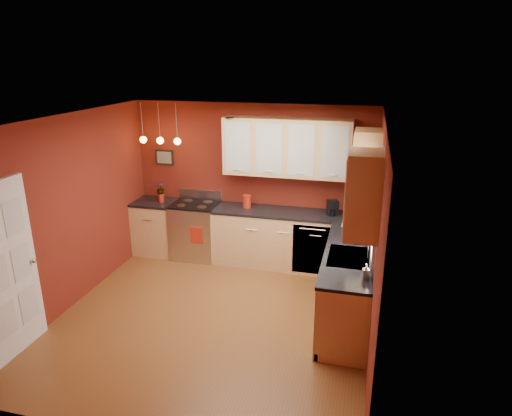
% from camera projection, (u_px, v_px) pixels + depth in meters
% --- Properties ---
extents(floor, '(4.20, 4.20, 0.00)m').
position_uv_depth(floor, '(213.00, 317.00, 6.06)').
color(floor, brown).
rests_on(floor, ground).
extents(ceiling, '(4.00, 4.20, 0.02)m').
position_uv_depth(ceiling, '(206.00, 120.00, 5.24)').
color(ceiling, white).
rests_on(ceiling, wall_back).
extents(wall_back, '(4.00, 0.02, 2.60)m').
position_uv_depth(wall_back, '(252.00, 183.00, 7.58)').
color(wall_back, maroon).
rests_on(wall_back, floor).
extents(wall_front, '(4.00, 0.02, 2.60)m').
position_uv_depth(wall_front, '(123.00, 314.00, 3.72)').
color(wall_front, maroon).
rests_on(wall_front, floor).
extents(wall_left, '(0.02, 4.20, 2.60)m').
position_uv_depth(wall_left, '(69.00, 213.00, 6.11)').
color(wall_left, maroon).
rests_on(wall_left, floor).
extents(wall_right, '(0.02, 4.20, 2.60)m').
position_uv_depth(wall_right, '(376.00, 241.00, 5.19)').
color(wall_right, maroon).
rests_on(wall_right, floor).
extents(base_cabinets_back_left, '(0.70, 0.60, 0.90)m').
position_uv_depth(base_cabinets_back_left, '(157.00, 228.00, 7.96)').
color(base_cabinets_back_left, '#E8B27C').
rests_on(base_cabinets_back_left, floor).
extents(base_cabinets_back_right, '(2.54, 0.60, 0.90)m').
position_uv_depth(base_cabinets_back_right, '(291.00, 241.00, 7.41)').
color(base_cabinets_back_right, '#E8B27C').
rests_on(base_cabinets_back_right, floor).
extents(base_cabinets_right, '(0.60, 2.10, 0.90)m').
position_uv_depth(base_cabinets_right, '(347.00, 286.00, 5.94)').
color(base_cabinets_right, '#E8B27C').
rests_on(base_cabinets_right, floor).
extents(counter_back_left, '(0.70, 0.62, 0.04)m').
position_uv_depth(counter_back_left, '(155.00, 202.00, 7.81)').
color(counter_back_left, black).
rests_on(counter_back_left, base_cabinets_back_left).
extents(counter_back_right, '(2.54, 0.62, 0.04)m').
position_uv_depth(counter_back_right, '(292.00, 213.00, 7.26)').
color(counter_back_right, black).
rests_on(counter_back_right, base_cabinets_back_right).
extents(counter_right, '(0.62, 2.10, 0.04)m').
position_uv_depth(counter_right, '(349.00, 253.00, 5.79)').
color(counter_right, black).
rests_on(counter_right, base_cabinets_right).
extents(gas_range, '(0.76, 0.64, 1.11)m').
position_uv_depth(gas_range, '(196.00, 230.00, 7.78)').
color(gas_range, silver).
rests_on(gas_range, floor).
extents(dishwasher_front, '(0.60, 0.02, 0.80)m').
position_uv_depth(dishwasher_front, '(312.00, 250.00, 7.06)').
color(dishwasher_front, silver).
rests_on(dishwasher_front, base_cabinets_back_right).
extents(sink, '(0.50, 0.70, 0.33)m').
position_uv_depth(sink, '(349.00, 258.00, 5.66)').
color(sink, gray).
rests_on(sink, counter_right).
extents(window, '(0.06, 1.02, 1.22)m').
position_uv_depth(window, '(377.00, 201.00, 5.35)').
color(window, white).
rests_on(window, wall_right).
extents(door_left_wall, '(0.12, 0.82, 2.05)m').
position_uv_depth(door_left_wall, '(8.00, 271.00, 5.09)').
color(door_left_wall, white).
rests_on(door_left_wall, floor).
extents(upper_cabinets_back, '(2.00, 0.35, 0.90)m').
position_uv_depth(upper_cabinets_back, '(287.00, 148.00, 7.08)').
color(upper_cabinets_back, '#E8B27C').
rests_on(upper_cabinets_back, wall_back).
extents(upper_cabinets_right, '(0.35, 1.95, 0.90)m').
position_uv_depth(upper_cabinets_right, '(365.00, 178.00, 5.32)').
color(upper_cabinets_right, '#E8B27C').
rests_on(upper_cabinets_right, wall_right).
extents(wall_picture, '(0.32, 0.03, 0.26)m').
position_uv_depth(wall_picture, '(165.00, 157.00, 7.81)').
color(wall_picture, black).
rests_on(wall_picture, wall_back).
extents(pendant_lights, '(0.71, 0.11, 0.66)m').
position_uv_depth(pendant_lights, '(160.00, 140.00, 7.37)').
color(pendant_lights, gray).
rests_on(pendant_lights, ceiling).
extents(red_canister, '(0.14, 0.14, 0.21)m').
position_uv_depth(red_canister, '(247.00, 201.00, 7.44)').
color(red_canister, '#B32513').
rests_on(red_canister, counter_back_right).
extents(red_vase, '(0.09, 0.09, 0.15)m').
position_uv_depth(red_vase, '(161.00, 198.00, 7.74)').
color(red_vase, '#B32513').
rests_on(red_vase, counter_back_left).
extents(flowers, '(0.12, 0.12, 0.22)m').
position_uv_depth(flowers, '(160.00, 189.00, 7.69)').
color(flowers, '#B32513').
rests_on(flowers, red_vase).
extents(coffee_maker, '(0.20, 0.20, 0.24)m').
position_uv_depth(coffee_maker, '(332.00, 208.00, 7.09)').
color(coffee_maker, black).
rests_on(coffee_maker, counter_back_right).
extents(soap_pump, '(0.09, 0.09, 0.17)m').
position_uv_depth(soap_pump, '(366.00, 271.00, 5.07)').
color(soap_pump, silver).
rests_on(soap_pump, counter_right).
extents(dish_towel, '(0.21, 0.01, 0.28)m').
position_uv_depth(dish_towel, '(196.00, 236.00, 7.43)').
color(dish_towel, '#B32513').
rests_on(dish_towel, gas_range).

